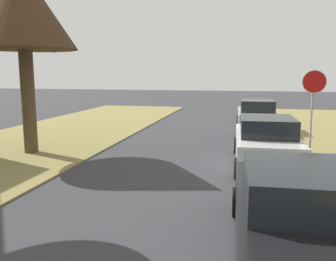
{
  "coord_description": "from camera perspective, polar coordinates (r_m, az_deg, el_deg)",
  "views": [
    {
      "loc": [
        1.6,
        0.29,
        2.92
      ],
      "look_at": [
        -0.17,
        8.33,
        1.58
      ],
      "focal_mm": 37.89,
      "sensor_mm": 36.0,
      "label": 1
    }
  ],
  "objects": [
    {
      "name": "stop_sign_far",
      "position": [
        13.47,
        22.34,
        5.49
      ],
      "size": [
        0.81,
        0.32,
        2.97
      ],
      "color": "#9EA0A5",
      "rests_on": "grass_verge_right"
    },
    {
      "name": "street_tree_left_mid_b",
      "position": [
        13.83,
        -22.34,
        17.53
      ],
      "size": [
        3.63,
        3.63,
        6.5
      ],
      "color": "brown",
      "rests_on": "grass_verge_left"
    },
    {
      "name": "parked_sedan_black",
      "position": [
        5.9,
        20.09,
        -13.15
      ],
      "size": [
        2.08,
        4.46,
        1.57
      ],
      "color": "black",
      "rests_on": "ground"
    },
    {
      "name": "parked_sedan_white",
      "position": [
        11.58,
        15.46,
        -2.01
      ],
      "size": [
        2.08,
        4.46,
        1.57
      ],
      "color": "white",
      "rests_on": "ground"
    },
    {
      "name": "parked_sedan_silver",
      "position": [
        18.62,
        14.03,
        2.21
      ],
      "size": [
        2.08,
        4.46,
        1.57
      ],
      "color": "#BCBCC1",
      "rests_on": "ground"
    }
  ]
}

